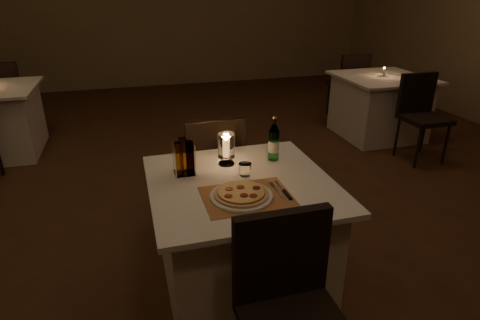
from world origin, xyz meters
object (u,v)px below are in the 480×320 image
object	(u,v)px
neighbor_table_right	(379,106)
water_bottle	(274,143)
main_table	(241,237)
chair_far	(214,162)
pizza	(241,193)
plate	(241,196)
hurricane_candle	(226,147)
tumbler	(245,170)
chair_near	(289,297)

from	to	relation	value
neighbor_table_right	water_bottle	bearing A→B (deg)	-137.12
main_table	water_bottle	size ratio (longest dim) A/B	3.62
chair_far	water_bottle	xyz separation A→B (m)	(0.28, -0.48, 0.30)
pizza	plate	bearing A→B (deg)	100.65
main_table	hurricane_candle	xyz separation A→B (m)	(-0.02, 0.25, 0.48)
main_table	tumbler	xyz separation A→B (m)	(0.04, 0.06, 0.40)
chair_near	pizza	size ratio (longest dim) A/B	3.21
chair_near	chair_far	xyz separation A→B (m)	(-0.00, 1.43, 0.00)
chair_far	pizza	bearing A→B (deg)	-93.20
chair_far	tumbler	bearing A→B (deg)	-86.30
plate	hurricane_candle	world-z (taller)	hurricane_candle
tumbler	neighbor_table_right	bearing A→B (deg)	42.27
chair_far	plate	bearing A→B (deg)	-93.20
chair_far	water_bottle	distance (m)	0.63
main_table	neighbor_table_right	distance (m)	3.24
pizza	water_bottle	distance (m)	0.53
water_bottle	hurricane_candle	world-z (taller)	water_bottle
main_table	chair_near	world-z (taller)	chair_near
pizza	chair_near	bearing A→B (deg)	-84.65
chair_near	neighbor_table_right	world-z (taller)	chair_near
chair_near	water_bottle	distance (m)	1.03
pizza	hurricane_candle	size ratio (longest dim) A/B	1.44
chair_far	neighbor_table_right	world-z (taller)	chair_far
chair_far	tumbler	distance (m)	0.69
hurricane_candle	chair_near	bearing A→B (deg)	-88.79
chair_near	chair_far	size ratio (longest dim) A/B	1.00
plate	neighbor_table_right	xyz separation A→B (m)	(2.43, 2.37, -0.38)
hurricane_candle	pizza	bearing A→B (deg)	-93.98
main_table	water_bottle	distance (m)	0.60
pizza	chair_far	bearing A→B (deg)	86.80
pizza	hurricane_candle	distance (m)	0.44
chair_near	water_bottle	world-z (taller)	water_bottle
tumbler	main_table	bearing A→B (deg)	-123.56
chair_far	plate	xyz separation A→B (m)	(-0.05, -0.89, 0.20)
tumbler	hurricane_candle	size ratio (longest dim) A/B	0.38
tumbler	neighbor_table_right	world-z (taller)	tumbler
chair_near	tumbler	size ratio (longest dim) A/B	12.14
main_table	tumbler	distance (m)	0.41
chair_far	plate	world-z (taller)	chair_far
pizza	water_bottle	xyz separation A→B (m)	(0.33, 0.41, 0.08)
pizza	tumbler	distance (m)	0.26
main_table	chair_far	xyz separation A→B (m)	(-0.00, 0.71, 0.18)
chair_far	pizza	size ratio (longest dim) A/B	3.21
plate	tumbler	size ratio (longest dim) A/B	4.32
hurricane_candle	neighbor_table_right	size ratio (longest dim) A/B	0.19
chair_far	tumbler	xyz separation A→B (m)	(0.04, -0.65, 0.23)
neighbor_table_right	pizza	bearing A→B (deg)	-135.73
pizza	neighbor_table_right	distance (m)	3.42
pizza	neighbor_table_right	world-z (taller)	pizza
water_bottle	pizza	bearing A→B (deg)	-128.15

